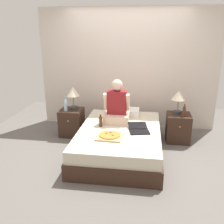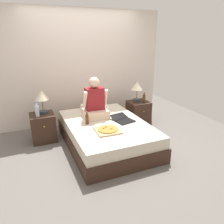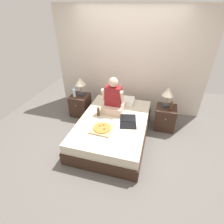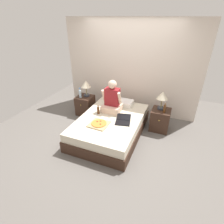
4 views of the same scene
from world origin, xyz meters
TOP-DOWN VIEW (x-y plane):
  - ground_plane at (0.00, 0.00)m, footprint 5.74×5.74m
  - wall_back at (0.00, 1.38)m, footprint 3.74×0.12m
  - bed at (0.00, 0.00)m, footprint 1.40×2.04m
  - nightstand_left at (-1.05, 0.64)m, footprint 0.44×0.47m
  - lamp_on_left_nightstand at (-1.01, 0.69)m, footprint 0.26×0.26m
  - water_bottle at (-1.13, 0.55)m, footprint 0.07×0.07m
  - nightstand_right at (1.05, 0.64)m, footprint 0.44×0.47m
  - lamp_on_right_nightstand at (1.02, 0.69)m, footprint 0.26×0.26m
  - beer_bottle at (1.12, 0.54)m, footprint 0.06×0.06m
  - pillow at (0.04, 0.74)m, footprint 0.52×0.34m
  - person_seated at (-0.09, 0.32)m, footprint 0.47×0.40m
  - laptop at (0.32, -0.06)m, footprint 0.40×0.47m
  - pizza_box at (-0.12, -0.37)m, footprint 0.42×0.42m
  - beer_bottle_on_bed at (-0.34, 0.06)m, footprint 0.06×0.06m

SIDE VIEW (x-z plane):
  - ground_plane at x=0.00m, z-range 0.00..0.00m
  - bed at x=0.00m, z-range 0.00..0.44m
  - nightstand_left at x=-1.05m, z-range 0.00..0.54m
  - nightstand_right at x=1.05m, z-range 0.00..0.54m
  - pizza_box at x=-0.12m, z-range 0.44..0.49m
  - laptop at x=0.32m, z-range 0.43..0.50m
  - pillow at x=0.04m, z-range 0.45..0.57m
  - beer_bottle_on_bed at x=-0.34m, z-range 0.43..0.65m
  - beer_bottle at x=1.12m, z-range 0.52..0.75m
  - water_bottle at x=-1.13m, z-range 0.51..0.79m
  - person_seated at x=-0.09m, z-range 0.34..1.12m
  - lamp_on_left_nightstand at x=-1.01m, z-range 0.64..1.09m
  - lamp_on_right_nightstand at x=1.02m, z-range 0.64..1.09m
  - wall_back at x=0.00m, z-range 0.00..2.50m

